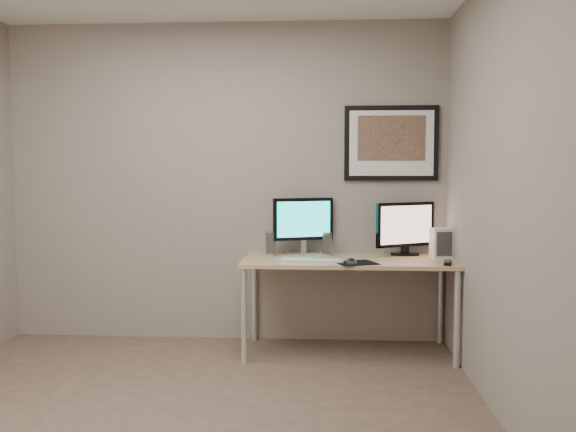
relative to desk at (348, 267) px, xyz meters
name	(u,v)px	position (x,y,z in m)	size (l,w,h in m)	color
floor	(177,421)	(-1.00, -1.35, -0.66)	(3.60, 3.60, 0.00)	brown
room	(191,131)	(-1.00, -0.90, 0.98)	(3.60, 3.60, 3.60)	white
desk	(348,267)	(0.00, 0.00, 0.00)	(1.60, 0.70, 0.73)	#A2744E
framed_art	(391,143)	(0.35, 0.33, 0.96)	(0.75, 0.04, 0.60)	black
monitor_large	(303,223)	(-0.35, 0.23, 0.32)	(0.48, 0.23, 0.45)	#B1B1B6
monitor_tv	(405,227)	(0.46, 0.22, 0.29)	(0.48, 0.29, 0.42)	black
speaker_left	(270,243)	(-0.61, 0.16, 0.16)	(0.08, 0.08, 0.20)	#B1B1B6
speaker_right	(327,244)	(-0.16, 0.19, 0.16)	(0.07, 0.07, 0.18)	#B1B1B6
keyboard	(312,260)	(-0.27, -0.15, 0.07)	(0.48, 0.13, 0.02)	silver
mousepad	(356,263)	(0.05, -0.22, 0.07)	(0.28, 0.25, 0.00)	black
mouse	(351,260)	(0.01, -0.23, 0.09)	(0.06, 0.10, 0.03)	black
remote	(448,262)	(0.71, -0.22, 0.08)	(0.05, 0.18, 0.02)	black
fan_unit	(441,243)	(0.71, 0.08, 0.18)	(0.15, 0.11, 0.23)	silver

